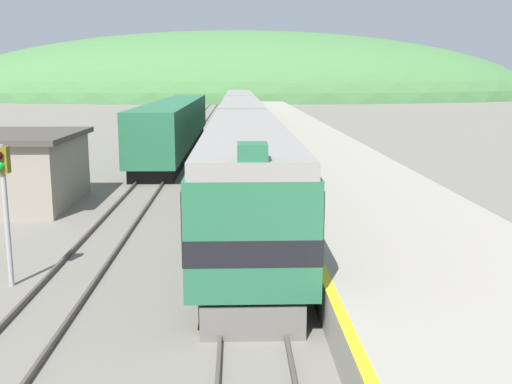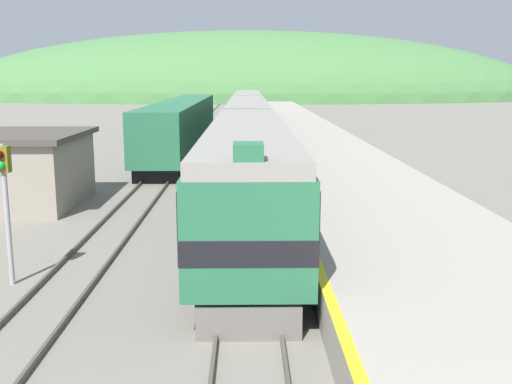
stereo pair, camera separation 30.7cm
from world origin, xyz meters
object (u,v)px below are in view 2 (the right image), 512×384
Objects in this scene: express_train_lead_car at (248,172)px; signal_post_siding at (4,185)px; carriage_third at (247,108)px; carriage_second at (248,124)px; siding_train at (183,125)px.

express_train_lead_car is 5.28× the size of signal_post_siding.
express_train_lead_car is 46.53m from carriage_third.
carriage_second is at bearing -90.00° from carriage_third.
siding_train is 8.00× the size of signal_post_siding.
carriage_second is (0.00, 22.83, -0.01)m from express_train_lead_car.
carriage_second is 1.00× the size of carriage_third.
express_train_lead_car is 0.90× the size of carriage_third.
carriage_third is (0.00, 46.53, -0.01)m from express_train_lead_car.
carriage_second reaches higher than siding_train.
express_train_lead_car is at bearing -90.00° from carriage_third.
siding_train is at bearing 162.31° from carriage_second.
express_train_lead_car is 9.12m from signal_post_siding.
signal_post_siding is at bearing -97.06° from carriage_third.
express_train_lead_car is at bearing -78.44° from siding_train.
siding_train is at bearing -102.73° from carriage_third.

